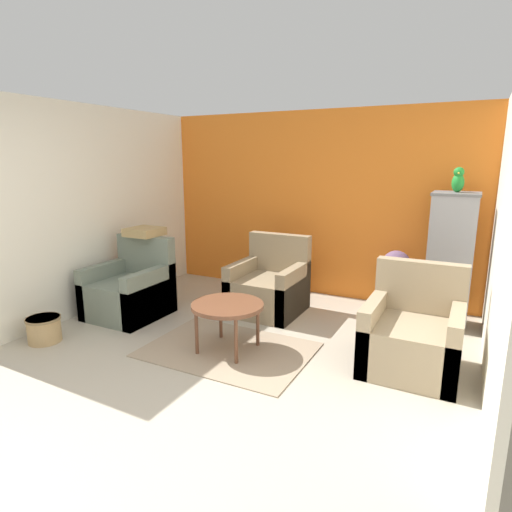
# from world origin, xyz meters

# --- Properties ---
(ground_plane) EXTENTS (20.00, 20.00, 0.00)m
(ground_plane) POSITION_xyz_m (0.00, 0.00, 0.00)
(ground_plane) COLOR #B2A893
(ground_plane) RESTS_ON ground
(wall_back_accent) EXTENTS (4.54, 0.06, 2.52)m
(wall_back_accent) POSITION_xyz_m (0.00, 3.49, 1.26)
(wall_back_accent) COLOR orange
(wall_back_accent) RESTS_ON ground_plane
(wall_left) EXTENTS (0.06, 3.46, 2.52)m
(wall_left) POSITION_xyz_m (-2.24, 1.73, 1.26)
(wall_left) COLOR silver
(wall_left) RESTS_ON ground_plane
(wall_right) EXTENTS (0.06, 3.46, 2.52)m
(wall_right) POSITION_xyz_m (2.24, 1.73, 1.26)
(wall_right) COLOR silver
(wall_right) RESTS_ON ground_plane
(area_rug) EXTENTS (1.62, 1.16, 0.01)m
(area_rug) POSITION_xyz_m (-0.06, 1.25, 0.01)
(area_rug) COLOR gray
(area_rug) RESTS_ON ground_plane
(coffee_table) EXTENTS (0.72, 0.72, 0.50)m
(coffee_table) POSITION_xyz_m (-0.06, 1.25, 0.45)
(coffee_table) COLOR brown
(coffee_table) RESTS_ON ground_plane
(armchair_left) EXTENTS (0.82, 0.84, 0.94)m
(armchair_left) POSITION_xyz_m (-1.65, 1.57, 0.30)
(armchair_left) COLOR slate
(armchair_left) RESTS_ON ground_plane
(armchair_right) EXTENTS (0.82, 0.84, 0.94)m
(armchair_right) POSITION_xyz_m (1.62, 1.71, 0.30)
(armchair_right) COLOR #9E896B
(armchair_right) RESTS_ON ground_plane
(armchair_middle) EXTENTS (0.82, 0.84, 0.94)m
(armchair_middle) POSITION_xyz_m (-0.20, 2.47, 0.30)
(armchair_middle) COLOR #8E7A5B
(armchair_middle) RESTS_ON ground_plane
(birdcage) EXTENTS (0.49, 0.49, 1.53)m
(birdcage) POSITION_xyz_m (1.81, 3.01, 0.77)
(birdcage) COLOR slate
(birdcage) RESTS_ON ground_plane
(parrot) EXTENTS (0.13, 0.23, 0.28)m
(parrot) POSITION_xyz_m (1.81, 3.01, 1.65)
(parrot) COLOR #1E842D
(parrot) RESTS_ON birdcage
(potted_plant) EXTENTS (0.38, 0.35, 0.79)m
(potted_plant) POSITION_xyz_m (1.20, 3.16, 0.49)
(potted_plant) COLOR #66605B
(potted_plant) RESTS_ON ground_plane
(wicker_basket) EXTENTS (0.35, 0.35, 0.27)m
(wicker_basket) POSITION_xyz_m (-1.89, 0.54, 0.14)
(wicker_basket) COLOR tan
(wicker_basket) RESTS_ON ground_plane
(throw_pillow) EXTENTS (0.39, 0.39, 0.10)m
(throw_pillow) POSITION_xyz_m (-1.65, 1.88, 0.99)
(throw_pillow) COLOR tan
(throw_pillow) RESTS_ON armchair_left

